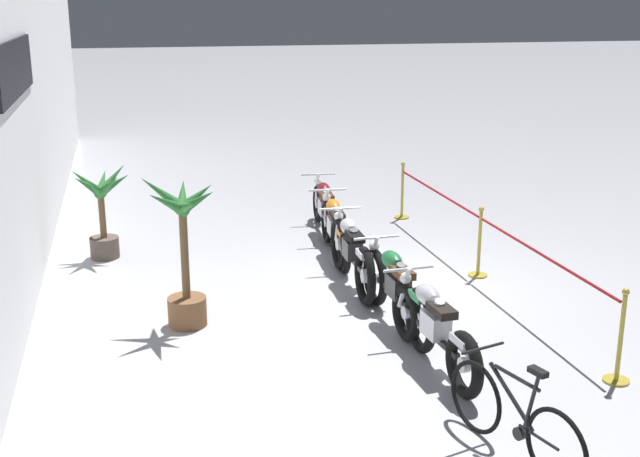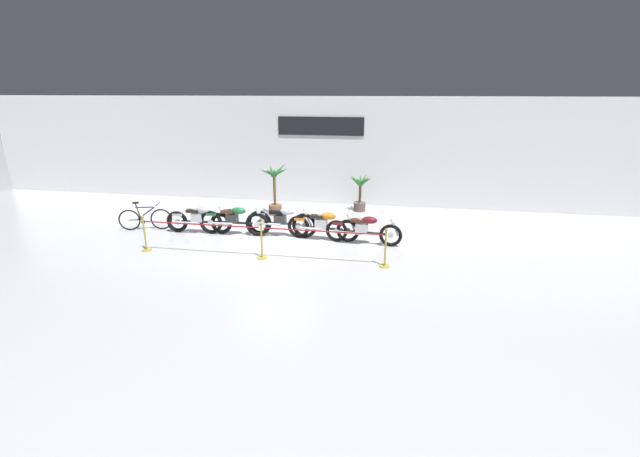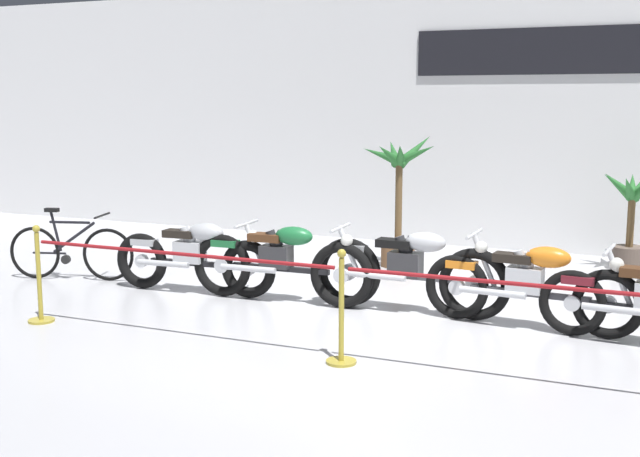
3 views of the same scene
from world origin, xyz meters
The scene contains 13 objects.
ground_plane centered at (0.00, 0.00, 0.00)m, with size 120.00×120.00×0.00m, color silver.
back_wall centered at (0.00, 5.12, 2.10)m, with size 28.00×0.29×4.20m.
motorcycle_silver_0 centered at (-2.61, 0.57, 0.45)m, with size 2.19×0.62×0.93m.
motorcycle_green_1 centered at (-1.44, 0.59, 0.48)m, with size 2.30×0.62×0.96m.
motorcycle_silver_2 centered at (0.10, 0.72, 0.49)m, with size 2.27×0.62×0.97m.
motorcycle_orange_3 centered at (1.43, 0.61, 0.47)m, with size 2.28×0.62×0.93m.
motorcycle_maroon_4 centered at (2.69, 0.45, 0.46)m, with size 2.31×0.62×0.92m.
bicycle centered at (-4.51, 0.56, 0.38)m, with size 1.67×0.61×0.95m.
potted_palm_left_of_row centered at (-0.79, 3.11, 0.91)m, with size 1.10×0.94×1.94m.
potted_palm_right_of_row centered at (2.26, 4.12, 0.78)m, with size 0.93×0.96×1.50m.
stanchion_far_left centered at (-1.27, -1.20, 0.69)m, with size 6.90×0.28×1.05m.
stanchion_mid_left centered at (0.04, -1.20, 0.36)m, with size 0.28×0.28×1.05m.
stanchion_mid_right centered at (3.38, -1.20, 0.36)m, with size 0.28×0.28×1.05m.
Camera 2 is at (3.51, -11.72, 4.43)m, focal length 24.00 mm.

